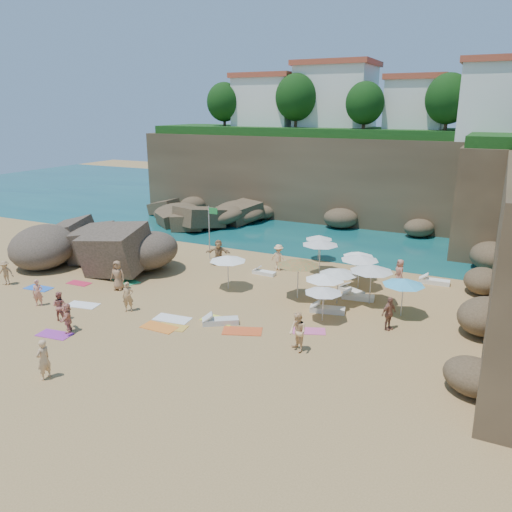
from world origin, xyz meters
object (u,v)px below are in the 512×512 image
at_px(person_stand_2, 279,257).
at_px(person_stand_0, 38,293).
at_px(parasol_1, 360,257).
at_px(person_stand_3, 389,313).
at_px(person_stand_5, 218,253).
at_px(parasol_0, 319,237).
at_px(flag_pole, 211,226).
at_px(person_stand_6, 43,359).
at_px(person_stand_1, 59,306).
at_px(parasol_2, 358,254).
at_px(lounger_0, 264,273).
at_px(rock_outcrop, 108,264).
at_px(person_stand_4, 400,272).

bearing_deg(person_stand_2, person_stand_0, 56.52).
relative_size(parasol_1, person_stand_3, 1.33).
bearing_deg(person_stand_5, parasol_0, 18.57).
xyz_separation_m(flag_pole, person_stand_5, (1.29, -1.14, -1.57)).
xyz_separation_m(person_stand_3, person_stand_6, (-11.57, -10.96, 0.01)).
distance_m(person_stand_1, person_stand_6, 6.09).
relative_size(parasol_1, person_stand_5, 1.24).
height_order(flag_pole, person_stand_3, flag_pole).
relative_size(parasol_2, person_stand_2, 1.09).
height_order(flag_pole, person_stand_0, flag_pole).
relative_size(flag_pole, person_stand_6, 2.26).
distance_m(person_stand_3, person_stand_5, 14.02).
height_order(parasol_0, lounger_0, parasol_0).
bearing_deg(rock_outcrop, lounger_0, 14.37).
bearing_deg(person_stand_6, person_stand_0, -128.72).
bearing_deg(person_stand_3, person_stand_2, 82.29).
relative_size(parasol_0, person_stand_1, 1.25).
xyz_separation_m(parasol_1, person_stand_0, (-15.31, -10.62, -1.22)).
bearing_deg(parasol_1, flag_pole, 172.89).
bearing_deg(flag_pole, parasol_0, 24.14).
bearing_deg(person_stand_6, parasol_0, 168.62).
xyz_separation_m(parasol_1, person_stand_3, (2.90, -5.13, -1.13)).
distance_m(rock_outcrop, parasol_0, 15.16).
height_order(rock_outcrop, person_stand_6, person_stand_6).
relative_size(person_stand_3, person_stand_4, 1.02).
relative_size(person_stand_2, person_stand_6, 1.04).
xyz_separation_m(person_stand_4, person_stand_5, (-12.17, -1.41, 0.08)).
bearing_deg(person_stand_3, person_stand_4, 34.42).
bearing_deg(person_stand_0, person_stand_6, -71.23).
bearing_deg(parasol_2, parasol_0, 140.91).
bearing_deg(parasol_2, person_stand_1, -132.89).
bearing_deg(lounger_0, person_stand_6, -96.27).
distance_m(flag_pole, parasol_2, 10.86).
xyz_separation_m(parasol_0, person_stand_5, (-5.85, -4.34, -0.77)).
bearing_deg(rock_outcrop, person_stand_4, 13.46).
relative_size(rock_outcrop, person_stand_2, 4.54).
relative_size(flag_pole, parasol_1, 1.71).
bearing_deg(parasol_2, lounger_0, -163.10).
bearing_deg(flag_pole, parasol_1, -7.11).
xyz_separation_m(parasol_2, person_stand_4, (2.64, 0.07, -0.87)).
xyz_separation_m(rock_outcrop, person_stand_5, (7.19, 3.22, 0.92)).
relative_size(parasol_2, person_stand_6, 1.14).
bearing_deg(person_stand_5, person_stand_6, -103.25).
distance_m(flag_pole, lounger_0, 5.78).
xyz_separation_m(flag_pole, person_stand_0, (-3.97, -12.03, -1.73)).
relative_size(person_stand_1, person_stand_6, 0.90).
xyz_separation_m(parasol_0, person_stand_0, (-11.11, -15.23, -0.93)).
xyz_separation_m(parasol_1, parasol_2, (-0.50, 1.61, -0.28)).
bearing_deg(parasol_0, person_stand_2, -115.43).
height_order(rock_outcrop, person_stand_0, rock_outcrop).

